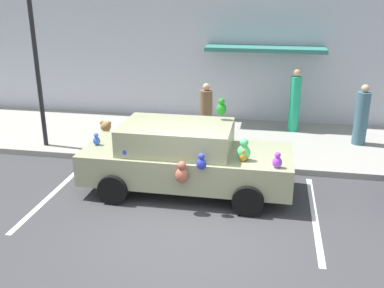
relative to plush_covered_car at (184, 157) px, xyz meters
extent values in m
plane|color=#38383A|center=(0.41, -1.66, -0.80)|extent=(60.00, 60.00, 0.00)
cube|color=gray|center=(0.41, 3.34, -0.72)|extent=(24.00, 4.00, 0.15)
cube|color=#B2B7C1|center=(0.41, 5.49, 2.40)|extent=(24.00, 0.30, 6.40)
cube|color=#2D7266|center=(1.52, 4.94, 1.75)|extent=(3.60, 1.10, 0.12)
cube|color=silver|center=(2.80, -0.66, -0.80)|extent=(0.12, 3.60, 0.01)
cube|color=silver|center=(-2.85, -0.66, -0.80)|extent=(0.12, 3.60, 0.01)
cube|color=gray|center=(0.06, 0.01, -0.15)|extent=(4.55, 1.76, 0.68)
cube|color=gray|center=(-0.17, 0.01, 0.47)|extent=(2.37, 1.55, 0.56)
cylinder|color=black|center=(1.47, 0.89, -0.48)|extent=(0.64, 0.22, 0.64)
cylinder|color=black|center=(1.47, -0.87, -0.48)|extent=(0.64, 0.22, 0.64)
cylinder|color=black|center=(-1.35, 0.89, -0.48)|extent=(0.64, 0.22, 0.64)
cylinder|color=black|center=(-1.35, -0.87, -0.48)|extent=(0.64, 0.22, 0.64)
ellipsoid|color=#54D676|center=(1.31, -0.39, 0.35)|extent=(0.28, 0.23, 0.33)
sphere|color=#54D676|center=(1.31, -0.39, 0.57)|extent=(0.18, 0.18, 0.18)
ellipsoid|color=#9F543F|center=(0.14, -0.98, 0.00)|extent=(0.27, 0.22, 0.32)
sphere|color=#9F543F|center=(0.14, -0.98, 0.22)|extent=(0.17, 0.17, 0.17)
ellipsoid|color=blue|center=(-1.10, -0.68, 0.33)|extent=(0.24, 0.19, 0.28)
sphere|color=blue|center=(-1.10, -0.68, 0.52)|extent=(0.15, 0.15, 0.15)
ellipsoid|color=blue|center=(-1.99, -0.07, 0.28)|extent=(0.16, 0.13, 0.19)
sphere|color=blue|center=(-1.99, -0.07, 0.41)|extent=(0.10, 0.10, 0.10)
ellipsoid|color=#A3AC49|center=(-0.88, -0.23, 0.29)|extent=(0.18, 0.15, 0.21)
sphere|color=#A3AC49|center=(-0.88, -0.23, 0.44)|extent=(0.12, 0.12, 0.12)
ellipsoid|color=#A87E14|center=(0.80, -0.40, 0.33)|extent=(0.24, 0.20, 0.28)
sphere|color=#A87E14|center=(0.80, -0.40, 0.52)|extent=(0.15, 0.15, 0.15)
ellipsoid|color=#3DEB54|center=(-1.40, -0.32, 0.28)|extent=(0.16, 0.13, 0.19)
sphere|color=#3DEB54|center=(-1.40, -0.32, 0.41)|extent=(0.10, 0.10, 0.10)
ellipsoid|color=#1DE33D|center=(-1.21, 0.55, 0.34)|extent=(0.27, 0.22, 0.31)
sphere|color=#1DE33D|center=(-1.21, 0.55, 0.56)|extent=(0.17, 0.17, 0.17)
ellipsoid|color=yellow|center=(-0.91, 0.24, 0.28)|extent=(0.16, 0.13, 0.19)
sphere|color=yellow|center=(-0.91, 0.24, 0.41)|extent=(0.10, 0.10, 0.10)
ellipsoid|color=#C2781F|center=(1.31, -0.46, 0.28)|extent=(0.15, 0.13, 0.18)
sphere|color=#C2781F|center=(1.31, -0.46, 0.40)|extent=(0.10, 0.10, 0.10)
ellipsoid|color=#AB41EA|center=(1.99, -0.67, 0.30)|extent=(0.19, 0.16, 0.23)
sphere|color=#AB41EA|center=(1.99, -0.67, 0.45)|extent=(0.12, 0.12, 0.12)
ellipsoid|color=#228F23|center=(0.73, 0.55, 0.98)|extent=(0.22, 0.18, 0.26)
sphere|color=#228F23|center=(0.73, 0.55, 1.17)|extent=(0.14, 0.14, 0.14)
ellipsoid|color=#2836B1|center=(0.53, -0.95, 0.27)|extent=(0.20, 0.16, 0.23)
sphere|color=#2836B1|center=(0.53, -0.95, 0.43)|extent=(0.13, 0.13, 0.13)
ellipsoid|color=#9E723D|center=(-2.56, 1.93, -0.40)|extent=(0.40, 0.34, 0.50)
sphere|color=#9E723D|center=(-2.56, 1.93, -0.04)|extent=(0.29, 0.29, 0.29)
sphere|color=#9E723D|center=(-2.66, 1.93, 0.06)|extent=(0.12, 0.12, 0.12)
sphere|color=#9E723D|center=(-2.46, 1.93, 0.06)|extent=(0.12, 0.12, 0.12)
cylinder|color=black|center=(-4.33, 1.84, 1.35)|extent=(0.12, 0.12, 4.00)
cylinder|color=brown|center=(0.01, 3.07, 0.08)|extent=(0.35, 0.35, 1.46)
sphere|color=tan|center=(0.01, 3.07, 0.91)|extent=(0.20, 0.20, 0.20)
cylinder|color=#3C6070|center=(4.28, 3.54, 0.09)|extent=(0.37, 0.37, 1.48)
sphere|color=tan|center=(4.28, 3.54, 0.94)|extent=(0.21, 0.21, 0.21)
cylinder|color=#23AE77|center=(2.50, 4.42, 0.19)|extent=(0.32, 0.32, 1.67)
sphere|color=tan|center=(2.50, 4.42, 1.15)|extent=(0.25, 0.25, 0.25)
camera|label=1|loc=(1.81, -8.83, 3.56)|focal=41.27mm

